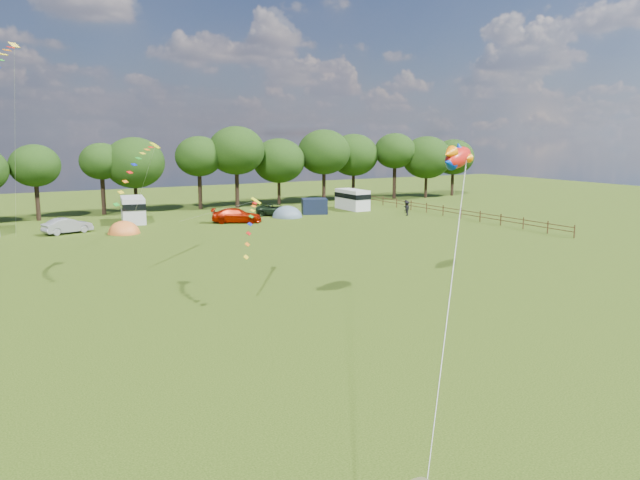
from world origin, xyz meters
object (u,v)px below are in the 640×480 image
car_c (237,216)px  fish_kite (456,158)px  walker_a (406,207)px  tent_orange (124,233)px  campervan_d (352,199)px  car_b (67,226)px  car_d (277,209)px  tent_greyblue (287,217)px  campervan_c (133,209)px  walker_b (407,208)px

car_c → fish_kite: bearing=-153.9°
walker_a → tent_orange: bearing=-28.8°
tent_orange → car_c: bearing=7.4°
campervan_d → fish_kite: (-16.15, -36.96, 6.61)m
car_b → car_d: 23.10m
car_d → campervan_d: campervan_d is taller
tent_orange → walker_a: (32.67, -0.57, 0.74)m
fish_kite → car_d: bearing=57.2°
tent_greyblue → car_d: bearing=98.4°
car_b → campervan_c: campervan_c is taller
car_c → walker_b: 19.73m
car_c → car_d: size_ratio=1.03×
tent_orange → tent_greyblue: size_ratio=0.89×
walker_a → walker_b: size_ratio=0.89×
tent_greyblue → walker_a: size_ratio=2.45×
car_d → campervan_c: 15.98m
campervan_c → fish_kite: size_ratio=1.70×
tent_orange → car_b: bearing=150.5°
campervan_c → tent_orange: size_ratio=1.75×
car_d → fish_kite: 37.68m
walker_a → campervan_d: bearing=-85.8°
fish_kite → walker_a: 37.51m
walker_a → car_d: bearing=-49.0°
tent_greyblue → fish_kite: 35.81m
walker_b → car_b: bearing=-39.8°
car_d → tent_greyblue: car_d is taller
campervan_c → tent_orange: (-2.53, -7.22, -1.42)m
car_b → fish_kite: fish_kite is taller
car_c → car_d: 7.18m
tent_orange → walker_a: bearing=-1.0°
campervan_c → walker_b: (28.78, -9.82, -0.59)m
fish_kite → campervan_c: bearing=80.6°
campervan_d → campervan_c: bearing=86.3°
car_d → walker_a: 15.37m
car_b → tent_greyblue: (23.30, 0.23, -0.72)m
tent_greyblue → car_b: bearing=-179.4°
fish_kite → walker_b: bearing=33.2°
campervan_c → walker_a: (30.14, -7.79, -0.68)m
car_c → tent_greyblue: car_c is taller
car_b → tent_greyblue: 23.31m
campervan_c → fish_kite: fish_kite is taller
car_b → tent_orange: 5.38m
walker_a → walker_b: bearing=28.4°
car_c → car_d: bearing=-36.8°
walker_a → car_b: bearing=-32.7°
car_c → campervan_d: bearing=-52.5°
tent_greyblue → campervan_d: bearing=13.9°
walker_b → car_c: bearing=-43.7°
campervan_c → tent_greyblue: (16.12, -4.36, -1.42)m
car_c → fish_kite: fish_kite is taller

